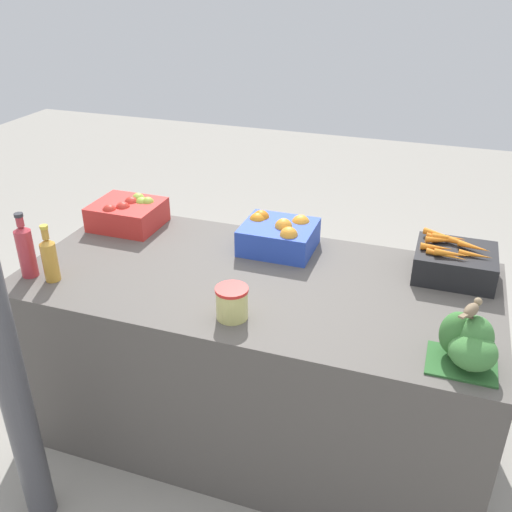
% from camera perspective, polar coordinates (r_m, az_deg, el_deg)
% --- Properties ---
extents(ground_plane, '(10.00, 10.00, 0.00)m').
position_cam_1_polar(ground_plane, '(2.81, 0.00, -16.23)').
color(ground_plane, gray).
extents(market_table, '(1.93, 0.92, 0.79)m').
position_cam_1_polar(market_table, '(2.55, 0.00, -9.85)').
color(market_table, '#56514C').
rests_on(market_table, ground_plane).
extents(apple_crate, '(0.32, 0.28, 0.15)m').
position_cam_1_polar(apple_crate, '(2.83, -12.67, 4.21)').
color(apple_crate, red).
rests_on(apple_crate, market_table).
extents(orange_crate, '(0.32, 0.28, 0.16)m').
position_cam_1_polar(orange_crate, '(2.54, 2.30, 2.15)').
color(orange_crate, '#2847B7').
rests_on(orange_crate, market_table).
extents(carrot_crate, '(0.32, 0.28, 0.16)m').
position_cam_1_polar(carrot_crate, '(2.45, 19.23, -0.52)').
color(carrot_crate, black).
rests_on(carrot_crate, market_table).
extents(broccoli_pile, '(0.22, 0.19, 0.17)m').
position_cam_1_polar(broccoli_pile, '(1.94, 20.45, -8.14)').
color(broccoli_pile, '#2D602D').
rests_on(broccoli_pile, market_table).
extents(juice_bottle_ruby, '(0.07, 0.07, 0.28)m').
position_cam_1_polar(juice_bottle_ruby, '(2.48, -22.04, 0.59)').
color(juice_bottle_ruby, '#B2333D').
rests_on(juice_bottle_ruby, market_table).
extents(juice_bottle_amber, '(0.06, 0.06, 0.24)m').
position_cam_1_polar(juice_bottle_amber, '(2.42, -19.95, -0.18)').
color(juice_bottle_amber, gold).
rests_on(juice_bottle_amber, market_table).
extents(pickle_jar, '(0.12, 0.12, 0.12)m').
position_cam_1_polar(pickle_jar, '(2.06, -2.42, -4.68)').
color(pickle_jar, '#D1CC75').
rests_on(pickle_jar, market_table).
extents(sparrow_bird, '(0.07, 0.13, 0.05)m').
position_cam_1_polar(sparrow_bird, '(1.89, 20.79, -4.99)').
color(sparrow_bird, '#4C3D2D').
rests_on(sparrow_bird, broccoli_pile).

